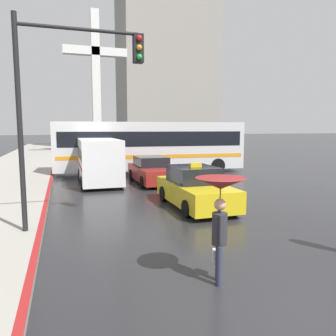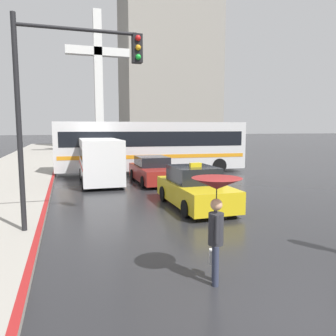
# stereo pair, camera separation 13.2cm
# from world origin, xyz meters

# --- Properties ---
(ground_plane) EXTENTS (300.00, 300.00, 0.00)m
(ground_plane) POSITION_xyz_m (0.00, 0.00, 0.00)
(ground_plane) COLOR #262628
(taxi) EXTENTS (1.91, 4.32, 1.68)m
(taxi) POSITION_xyz_m (1.10, 7.70, 0.69)
(taxi) COLOR gold
(taxi) RESTS_ON ground_plane
(sedan_red) EXTENTS (1.91, 4.52, 1.42)m
(sedan_red) POSITION_xyz_m (0.97, 13.53, 0.66)
(sedan_red) COLOR maroon
(sedan_red) RESTS_ON ground_plane
(ambulance_van) EXTENTS (2.14, 5.30, 2.39)m
(ambulance_van) POSITION_xyz_m (-1.80, 14.31, 1.33)
(ambulance_van) COLOR white
(ambulance_van) RESTS_ON ground_plane
(city_bus) EXTENTS (12.57, 3.39, 3.37)m
(city_bus) POSITION_xyz_m (2.00, 17.62, 1.87)
(city_bus) COLOR silver
(city_bus) RESTS_ON ground_plane
(pedestrian_with_umbrella) EXTENTS (0.95, 0.95, 2.06)m
(pedestrian_with_umbrella) POSITION_xyz_m (-0.86, 1.76, 1.62)
(pedestrian_with_umbrella) COLOR #2D3347
(pedestrian_with_umbrella) RESTS_ON ground_plane
(traffic_light) EXTENTS (3.46, 0.38, 5.96)m
(traffic_light) POSITION_xyz_m (-3.39, 5.91, 4.12)
(traffic_light) COLOR black
(traffic_light) RESTS_ON ground_plane
(building_tower_near) EXTENTS (12.35, 8.32, 31.88)m
(building_tower_near) POSITION_xyz_m (9.99, 39.37, 15.94)
(building_tower_near) COLOR gray
(building_tower_near) RESTS_ON ground_plane
(monument_cross) EXTENTS (7.00, 0.90, 15.91)m
(monument_cross) POSITION_xyz_m (0.21, 34.68, 9.02)
(monument_cross) COLOR white
(monument_cross) RESTS_ON ground_plane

